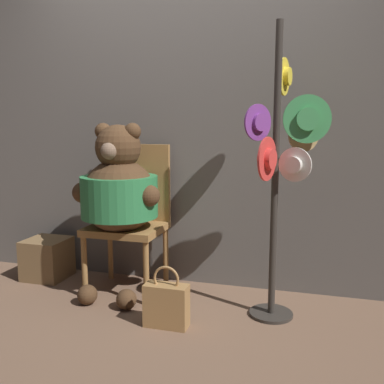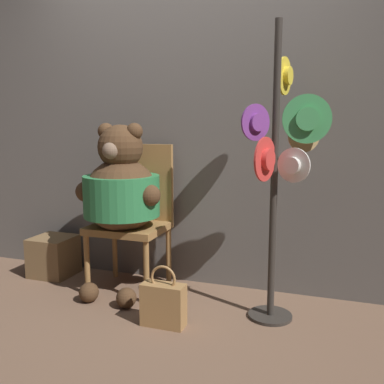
{
  "view_description": "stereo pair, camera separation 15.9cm",
  "coord_description": "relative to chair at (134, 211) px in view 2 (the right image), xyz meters",
  "views": [
    {
      "loc": [
        0.91,
        -2.54,
        1.22
      ],
      "look_at": [
        0.14,
        0.14,
        0.78
      ],
      "focal_mm": 40.0,
      "sensor_mm": 36.0,
      "label": 1
    },
    {
      "loc": [
        1.06,
        -2.5,
        1.22
      ],
      "look_at": [
        0.14,
        0.14,
        0.78
      ],
      "focal_mm": 40.0,
      "sensor_mm": 36.0,
      "label": 2
    }
  ],
  "objects": [
    {
      "name": "hat_display_rack",
      "position": [
        1.11,
        -0.22,
        0.42
      ],
      "size": [
        0.48,
        0.51,
        1.83
      ],
      "color": "#332D28",
      "rests_on": "ground_plane"
    },
    {
      "name": "wooden_crate",
      "position": [
        -0.73,
        -0.02,
        -0.42
      ],
      "size": [
        0.32,
        0.32,
        0.32
      ],
      "color": "brown",
      "rests_on": "ground_plane"
    },
    {
      "name": "wall_back",
      "position": [
        0.39,
        0.27,
        0.67
      ],
      "size": [
        8.0,
        0.1,
        2.51
      ],
      "color": "#66605B",
      "rests_on": "ground_plane"
    },
    {
      "name": "handbag_on_ground",
      "position": [
        0.47,
        -0.55,
        -0.44
      ],
      "size": [
        0.27,
        0.12,
        0.38
      ],
      "color": "#A87A47",
      "rests_on": "ground_plane"
    },
    {
      "name": "ground_plane",
      "position": [
        0.39,
        -0.33,
        -0.58
      ],
      "size": [
        14.0,
        14.0,
        0.0
      ],
      "primitive_type": "plane",
      "color": "brown"
    },
    {
      "name": "teddy_bear",
      "position": [
        -0.01,
        -0.17,
        0.18
      ],
      "size": [
        0.65,
        0.58,
        1.24
      ],
      "color": "#4C331E",
      "rests_on": "ground_plane"
    },
    {
      "name": "chair",
      "position": [
        0.0,
        0.0,
        0.0
      ],
      "size": [
        0.53,
        0.46,
        1.08
      ],
      "color": "#9E703D",
      "rests_on": "ground_plane"
    }
  ]
}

